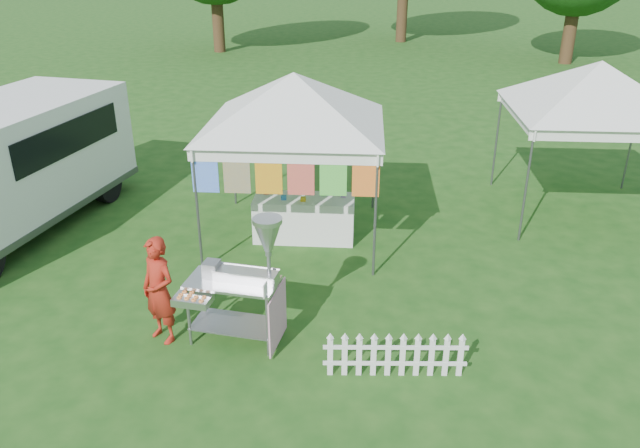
{
  "coord_description": "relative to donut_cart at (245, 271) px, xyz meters",
  "views": [
    {
      "loc": [
        1.21,
        -6.91,
        5.0
      ],
      "look_at": [
        0.58,
        1.62,
        1.1
      ],
      "focal_mm": 35.0,
      "sensor_mm": 36.0,
      "label": 1
    }
  ],
  "objects": [
    {
      "name": "canopy_right",
      "position": [
        5.78,
        4.91,
        1.9
      ],
      "size": [
        4.24,
        4.24,
        3.45
      ],
      "color": "#59595E",
      "rests_on": "ground"
    },
    {
      "name": "donut_cart",
      "position": [
        0.0,
        0.0,
        0.0
      ],
      "size": [
        1.43,
        0.89,
        1.85
      ],
      "rotation": [
        0.0,
        0.0,
        -0.16
      ],
      "color": "gray",
      "rests_on": "ground"
    },
    {
      "name": "vendor",
      "position": [
        -1.18,
        -0.01,
        -0.33
      ],
      "size": [
        0.66,
        0.6,
        1.52
      ],
      "primitive_type": "imported",
      "rotation": [
        0.0,
        0.0,
        -0.57
      ],
      "color": "#A02013",
      "rests_on": "ground"
    },
    {
      "name": "display_table",
      "position": [
        0.44,
        3.29,
        -0.69
      ],
      "size": [
        1.8,
        0.7,
        0.8
      ],
      "primitive_type": "cube",
      "color": "white",
      "rests_on": "ground"
    },
    {
      "name": "canopy_main",
      "position": [
        0.28,
        3.41,
        1.9
      ],
      "size": [
        4.24,
        4.24,
        3.45
      ],
      "color": "#59595E",
      "rests_on": "ground"
    },
    {
      "name": "cargo_van",
      "position": [
        -5.08,
        3.35,
        0.16
      ],
      "size": [
        3.23,
        5.88,
        2.31
      ],
      "rotation": [
        0.0,
        0.0,
        -0.19
      ],
      "color": "white",
      "rests_on": "ground"
    },
    {
      "name": "ground",
      "position": [
        0.28,
        -0.09,
        -1.09
      ],
      "size": [
        120.0,
        120.0,
        0.0
      ],
      "primitive_type": "plane",
      "color": "#194814",
      "rests_on": "ground"
    },
    {
      "name": "picket_fence",
      "position": [
        1.95,
        -0.58,
        -0.8
      ],
      "size": [
        1.8,
        0.14,
        0.56
      ],
      "rotation": [
        0.0,
        0.0,
        0.06
      ],
      "color": "white",
      "rests_on": "ground"
    }
  ]
}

